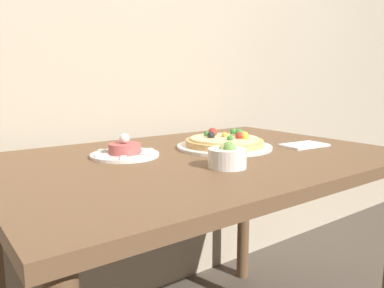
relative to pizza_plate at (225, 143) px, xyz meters
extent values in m
cube|color=tan|center=(-0.14, 0.51, 0.50)|extent=(8.00, 0.05, 2.60)
cube|color=brown|center=(-0.14, -0.04, -0.04)|extent=(1.26, 0.87, 0.03)
cylinder|color=brown|center=(0.43, 0.33, -0.42)|extent=(0.06, 0.06, 0.74)
cylinder|color=silver|center=(0.00, 0.00, -0.01)|extent=(0.33, 0.33, 0.01)
cylinder|color=tan|center=(0.00, 0.00, 0.00)|extent=(0.27, 0.27, 0.02)
cylinder|color=beige|center=(0.00, 0.00, 0.02)|extent=(0.24, 0.24, 0.01)
sphere|color=#387F33|center=(-0.03, 0.07, 0.03)|extent=(0.02, 0.02, 0.02)
sphere|color=#B22D23|center=(0.00, 0.07, 0.03)|extent=(0.03, 0.03, 0.03)
sphere|color=#387F33|center=(0.08, 0.04, 0.03)|extent=(0.03, 0.03, 0.03)
sphere|color=gold|center=(0.01, 0.02, 0.03)|extent=(0.02, 0.02, 0.02)
sphere|color=#B22D23|center=(0.03, -0.04, 0.03)|extent=(0.03, 0.03, 0.03)
sphere|color=#387F33|center=(-0.02, -0.05, 0.03)|extent=(0.02, 0.02, 0.02)
sphere|color=#387F33|center=(0.07, 0.00, 0.03)|extent=(0.03, 0.03, 0.03)
sphere|color=gold|center=(0.04, -0.05, 0.03)|extent=(0.03, 0.03, 0.03)
sphere|color=black|center=(-0.04, 0.03, 0.03)|extent=(0.03, 0.03, 0.03)
sphere|color=#B22D23|center=(0.00, 0.06, 0.03)|extent=(0.02, 0.02, 0.02)
cylinder|color=silver|center=(-0.35, 0.08, -0.01)|extent=(0.21, 0.21, 0.01)
cylinder|color=#B2514C|center=(-0.35, 0.08, 0.01)|extent=(0.10, 0.10, 0.03)
sphere|color=silver|center=(-0.35, 0.08, 0.04)|extent=(0.03, 0.03, 0.03)
cube|color=white|center=(-0.27, 0.08, -0.01)|extent=(0.04, 0.02, 0.01)
cube|color=white|center=(-0.31, 0.14, -0.01)|extent=(0.03, 0.04, 0.01)
cube|color=white|center=(-0.39, 0.14, -0.01)|extent=(0.03, 0.04, 0.01)
cube|color=white|center=(-0.43, 0.08, -0.01)|extent=(0.04, 0.02, 0.01)
cube|color=white|center=(-0.39, 0.01, -0.01)|extent=(0.03, 0.04, 0.01)
cube|color=white|center=(-0.31, 0.01, -0.01)|extent=(0.03, 0.04, 0.01)
cylinder|color=silver|center=(-0.19, -0.23, 0.01)|extent=(0.11, 0.11, 0.05)
sphere|color=#668E42|center=(-0.19, -0.22, 0.03)|extent=(0.03, 0.03, 0.03)
sphere|color=#668E42|center=(-0.19, -0.23, 0.03)|extent=(0.04, 0.04, 0.04)
sphere|color=#668E42|center=(-0.18, -0.22, 0.03)|extent=(0.04, 0.04, 0.04)
sphere|color=#A3B25B|center=(-0.19, -0.22, 0.03)|extent=(0.03, 0.03, 0.03)
cube|color=white|center=(0.25, -0.14, -0.01)|extent=(0.17, 0.11, 0.01)
camera|label=1|loc=(-0.86, -0.98, 0.22)|focal=35.00mm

